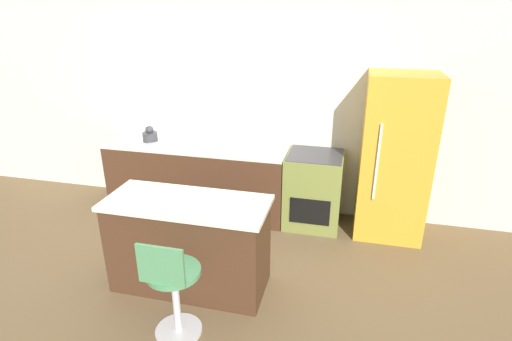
% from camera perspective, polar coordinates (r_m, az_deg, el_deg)
% --- Properties ---
extents(ground_plane, '(14.00, 14.00, 0.00)m').
position_cam_1_polar(ground_plane, '(4.96, -5.75, -7.65)').
color(ground_plane, brown).
extents(wall_back, '(8.00, 0.06, 2.60)m').
position_cam_1_polar(wall_back, '(5.09, -3.77, 8.96)').
color(wall_back, beige).
rests_on(wall_back, ground_plane).
extents(back_counter, '(2.28, 0.63, 0.89)m').
position_cam_1_polar(back_counter, '(5.16, -8.30, -1.09)').
color(back_counter, '#422819').
rests_on(back_counter, ground_plane).
extents(kitchen_island, '(1.46, 0.63, 0.88)m').
position_cam_1_polar(kitchen_island, '(3.78, -9.50, -10.29)').
color(kitchen_island, '#422819').
rests_on(kitchen_island, ground_plane).
extents(oven_range, '(0.65, 0.64, 0.89)m').
position_cam_1_polar(oven_range, '(4.83, 8.19, -2.70)').
color(oven_range, olive).
rests_on(oven_range, ground_plane).
extents(refrigerator, '(0.73, 0.66, 1.85)m').
position_cam_1_polar(refrigerator, '(4.67, 19.20, 1.70)').
color(refrigerator, gold).
rests_on(refrigerator, ground_plane).
extents(stool_chair, '(0.42, 0.42, 0.92)m').
position_cam_1_polar(stool_chair, '(3.27, -11.77, -16.26)').
color(stool_chair, '#B7B7BC').
rests_on(stool_chair, ground_plane).
extents(kettle, '(0.19, 0.19, 0.20)m').
position_cam_1_polar(kettle, '(5.26, -14.92, 4.92)').
color(kettle, '#333338').
rests_on(kettle, back_counter).
extents(mixing_bowl, '(0.21, 0.21, 0.08)m').
position_cam_1_polar(mixing_bowl, '(4.84, -2.77, 3.77)').
color(mixing_bowl, white).
rests_on(mixing_bowl, back_counter).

